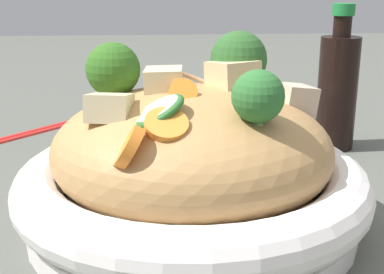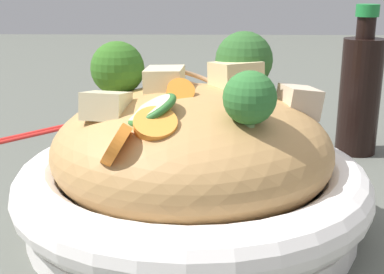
# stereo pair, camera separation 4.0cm
# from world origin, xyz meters

# --- Properties ---
(ground_plane) EXTENTS (3.00, 3.00, 0.00)m
(ground_plane) POSITION_xyz_m (0.00, 0.00, 0.00)
(ground_plane) COLOR #52554D
(serving_bowl) EXTENTS (0.28, 0.28, 0.06)m
(serving_bowl) POSITION_xyz_m (0.00, 0.00, 0.03)
(serving_bowl) COLOR white
(serving_bowl) RESTS_ON ground_plane
(noodle_heap) EXTENTS (0.22, 0.22, 0.10)m
(noodle_heap) POSITION_xyz_m (-0.00, -0.00, 0.06)
(noodle_heap) COLOR tan
(noodle_heap) RESTS_ON serving_bowl
(broccoli_florets) EXTENTS (0.14, 0.16, 0.06)m
(broccoli_florets) POSITION_xyz_m (-0.01, 0.01, 0.12)
(broccoli_florets) COLOR #93B272
(broccoli_florets) RESTS_ON serving_bowl
(carrot_coins) EXTENTS (0.09, 0.06, 0.04)m
(carrot_coins) POSITION_xyz_m (0.06, -0.03, 0.10)
(carrot_coins) COLOR orange
(carrot_coins) RESTS_ON serving_bowl
(zucchini_slices) EXTENTS (0.13, 0.11, 0.02)m
(zucchini_slices) POSITION_xyz_m (0.00, 0.01, 0.11)
(zucchini_slices) COLOR beige
(zucchini_slices) RESTS_ON serving_bowl
(chicken_chunks) EXTENTS (0.09, 0.18, 0.04)m
(chicken_chunks) POSITION_xyz_m (-0.00, 0.01, 0.11)
(chicken_chunks) COLOR beige
(chicken_chunks) RESTS_ON serving_bowl
(soy_sauce_bottle) EXTENTS (0.04, 0.04, 0.16)m
(soy_sauce_bottle) POSITION_xyz_m (-0.19, 0.18, 0.07)
(soy_sauce_bottle) COLOR black
(soy_sauce_bottle) RESTS_ON ground_plane
(chopsticks_pair) EXTENTS (0.17, 0.16, 0.01)m
(chopsticks_pair) POSITION_xyz_m (-0.28, -0.18, 0.00)
(chopsticks_pair) COLOR red
(chopsticks_pair) RESTS_ON ground_plane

